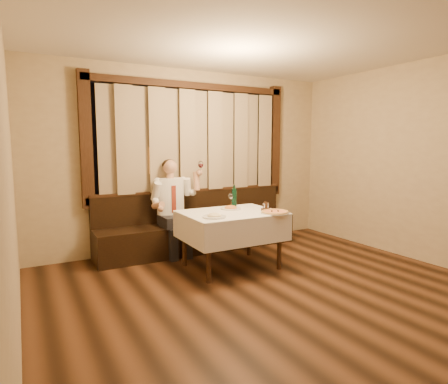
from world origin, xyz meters
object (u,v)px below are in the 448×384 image
dining_table (231,220)px  cruet_caddy (266,208)px  pasta_cream (214,214)px  green_bottle (234,197)px  pizza (275,212)px  banquette (199,230)px  seated_man (173,200)px  pasta_red (231,206)px

dining_table → cruet_caddy: (0.45, -0.14, 0.15)m
cruet_caddy → pasta_cream: bearing=179.2°
green_bottle → pizza: bearing=-75.8°
banquette → seated_man: seated_man is taller
dining_table → pizza: bearing=-38.8°
banquette → green_bottle: size_ratio=10.01×
banquette → pizza: size_ratio=8.67×
dining_table → pasta_cream: 0.46m
pizza → pasta_red: 0.65m
green_bottle → cruet_caddy: (0.19, -0.51, -0.09)m
pasta_red → seated_man: seated_man is taller
pasta_cream → green_bottle: bearing=43.6°
cruet_caddy → pasta_red: bearing=130.7°
pasta_cream → seated_man: 1.17m
banquette → pasta_cream: size_ratio=11.05×
banquette → pasta_cream: banquette is taller
dining_table → seated_man: bearing=116.2°
green_bottle → seated_man: size_ratio=0.22×
dining_table → pasta_red: pasta_red is taller
pasta_red → cruet_caddy: cruet_caddy is taller
pizza → pasta_cream: 0.83m
banquette → cruet_caddy: bearing=-68.7°
pasta_red → green_bottle: green_bottle is taller
pasta_cream → green_bottle: size_ratio=0.91×
banquette → pasta_cream: (-0.37, -1.25, 0.49)m
banquette → pasta_cream: 1.40m
pizza → green_bottle: bearing=104.2°
pizza → cruet_caddy: 0.22m
banquette → pizza: 1.52m
pasta_red → pasta_cream: size_ratio=0.97×
pasta_cream → seated_man: size_ratio=0.20×
banquette → dining_table: (0.00, -1.02, 0.34)m
pizza → dining_table: bearing=141.2°
dining_table → pizza: size_ratio=3.44×
pasta_red → pasta_cream: bearing=-138.5°
pasta_red → cruet_caddy: 0.48m
cruet_caddy → seated_man: bearing=123.3°
dining_table → pasta_red: bearing=62.2°
green_bottle → cruet_caddy: green_bottle is taller
green_bottle → pasta_cream: bearing=-136.4°
banquette → pizza: banquette is taller
pizza → pasta_cream: bearing=171.1°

